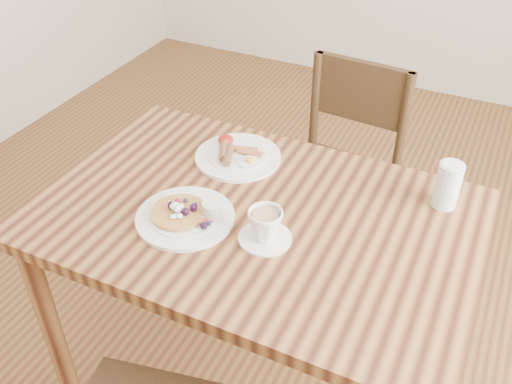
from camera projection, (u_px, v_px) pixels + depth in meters
ground at (256, 376)px, 2.03m from camera, size 5.00×5.00×0.00m
dining_table at (256, 239)px, 1.64m from camera, size 1.20×0.80×0.75m
chair_far at (340, 168)px, 2.20m from camera, size 0.45×0.45×0.88m
pancake_plate at (187, 215)px, 1.55m from camera, size 0.27×0.27×0.06m
breakfast_plate at (237, 155)px, 1.79m from camera, size 0.27×0.27×0.04m
teacup_saucer at (265, 227)px, 1.46m from camera, size 0.14×0.14×0.09m
water_glass at (448, 185)px, 1.57m from camera, size 0.07×0.07×0.14m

